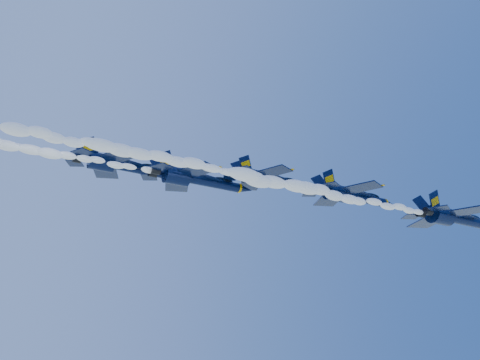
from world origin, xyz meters
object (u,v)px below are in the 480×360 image
jet_second (352,196)px  jet_fourth (197,179)px  jet_lead (455,218)px  jet_third (269,180)px  jet_fifth (123,166)px

jet_second → jet_fourth: 25.98m
jet_lead → jet_fourth: jet_fourth is taller
jet_second → jet_third: (-9.09, 10.60, 4.47)m
jet_third → jet_fourth: size_ratio=0.88×
jet_second → jet_fifth: 39.16m
jet_lead → jet_third: jet_third is taller
jet_second → jet_third: bearing=130.6°
jet_fourth → jet_second: bearing=-34.5°
jet_fourth → jet_fifth: bearing=147.3°
jet_lead → jet_third: (-27.05, 16.29, 7.06)m
jet_second → jet_fourth: bearing=145.5°
jet_third → jet_second: bearing=-49.4°
jet_second → jet_lead: bearing=-17.6°
jet_lead → jet_fifth: (-50.06, 27.26, 8.78)m
jet_third → jet_fourth: jet_third is taller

